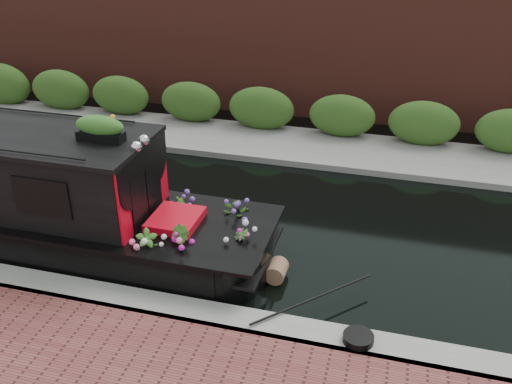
# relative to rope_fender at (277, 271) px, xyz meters

# --- Properties ---
(ground) EXTENTS (80.00, 80.00, 0.00)m
(ground) POSITION_rel_rope_fender_xyz_m (-2.05, 1.78, -0.18)
(ground) COLOR black
(ground) RESTS_ON ground
(near_bank_coping) EXTENTS (40.00, 0.60, 0.50)m
(near_bank_coping) POSITION_rel_rope_fender_xyz_m (-2.05, -1.52, -0.18)
(near_bank_coping) COLOR gray
(near_bank_coping) RESTS_ON ground
(far_bank_path) EXTENTS (40.00, 2.40, 0.34)m
(far_bank_path) POSITION_rel_rope_fender_xyz_m (-2.05, 5.98, -0.18)
(far_bank_path) COLOR slate
(far_bank_path) RESTS_ON ground
(far_hedge) EXTENTS (40.00, 1.10, 2.80)m
(far_hedge) POSITION_rel_rope_fender_xyz_m (-2.05, 6.88, -0.18)
(far_hedge) COLOR #2D511B
(far_hedge) RESTS_ON ground
(far_brick_wall) EXTENTS (40.00, 1.00, 8.00)m
(far_brick_wall) POSITION_rel_rope_fender_xyz_m (-2.05, 8.98, -0.18)
(far_brick_wall) COLOR #5B271E
(far_brick_wall) RESTS_ON ground
(rope_fender) EXTENTS (0.36, 0.44, 0.36)m
(rope_fender) POSITION_rel_rope_fender_xyz_m (0.00, 0.00, 0.00)
(rope_fender) COLOR #816044
(rope_fender) RESTS_ON ground
(coiled_mooring_rope) EXTENTS (0.47, 0.47, 0.12)m
(coiled_mooring_rope) POSITION_rel_rope_fender_xyz_m (1.64, -1.54, 0.13)
(coiled_mooring_rope) COLOR black
(coiled_mooring_rope) RESTS_ON near_bank_coping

